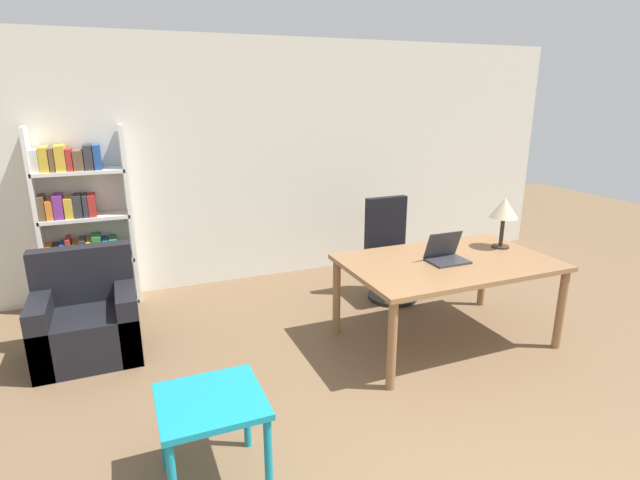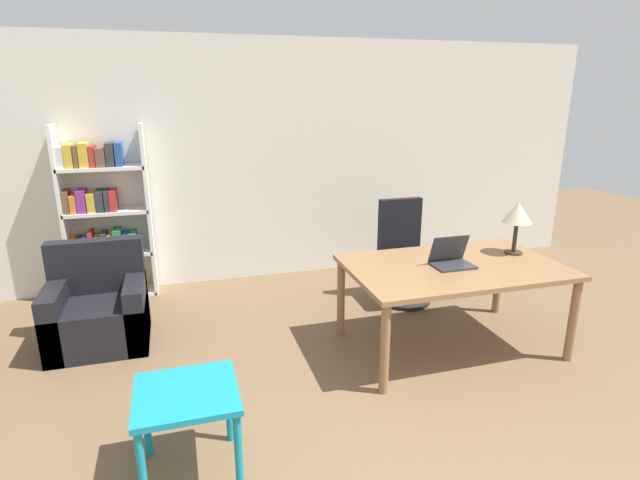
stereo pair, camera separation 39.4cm
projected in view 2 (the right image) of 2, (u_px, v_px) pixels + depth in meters
name	position (u px, v px, depth m)	size (l,w,h in m)	color
wall_back	(273.00, 162.00, 5.70)	(8.00, 0.06, 2.70)	silver
desk	(453.00, 273.00, 4.15)	(1.76, 1.10, 0.74)	olive
laptop	(451.00, 259.00, 4.10)	(0.33, 0.24, 0.25)	#2D2D33
table_lamp	(518.00, 214.00, 4.32)	(0.25, 0.25, 0.46)	#2D2319
office_chair	(404.00, 256.00, 5.19)	(0.52, 0.52, 1.06)	black
side_table_blue	(187.00, 405.00, 2.76)	(0.56, 0.53, 0.54)	teal
armchair	(99.00, 312.00, 4.31)	(0.80, 0.69, 0.88)	black
bookshelf	(102.00, 222.00, 5.17)	(0.86, 0.28, 1.82)	white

